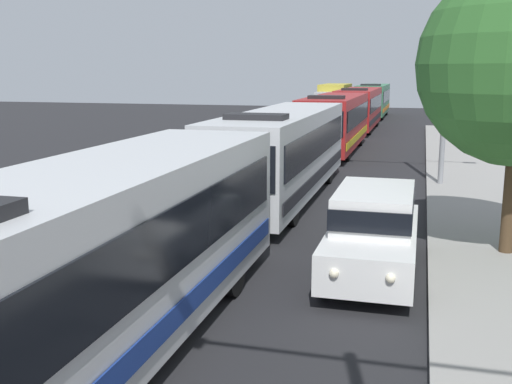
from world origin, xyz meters
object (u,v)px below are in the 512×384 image
Objects in this scene: streetlamp_mid at (448,57)px; bus_rear at (373,99)px; white_suv at (374,228)px; bus_lead at (102,254)px; bus_second_in_line at (283,151)px; bus_fourth_in_line at (359,107)px; bus_middle at (335,121)px; box_truck_oncoming at (334,100)px.

bus_rear is at bearing 98.74° from streetlamp_mid.
streetlamp_mid is (1.70, 10.94, 3.87)m from white_suv.
bus_lead is 12.50m from bus_second_in_line.
bus_fourth_in_line is 23.03m from streetlamp_mid.
bus_middle is 1.45× the size of streetlamp_mid.
bus_middle is at bearing -81.76° from box_truck_oncoming.
bus_fourth_in_line is at bearing -90.00° from bus_rear.
box_truck_oncoming is at bearing 99.24° from white_suv.
bus_middle is at bearing -90.00° from bus_rear.
bus_second_in_line is 7.24m from streetlamp_mid.
bus_lead reaches higher than white_suv.
bus_second_in_line is 25.77m from bus_fourth_in_line.
streetlamp_mid is (5.40, 16.11, 3.22)m from bus_lead.
bus_second_in_line reaches higher than box_truck_oncoming.
bus_rear is at bearing 90.00° from bus_lead.
bus_middle is 1.04× the size of bus_rear.
box_truck_oncoming reaches higher than white_suv.
bus_middle is 23.04m from box_truck_oncoming.
bus_fourth_in_line is (-0.00, 25.77, -0.00)m from bus_second_in_line.
bus_fourth_in_line is (0.00, 12.85, 0.00)m from bus_middle.
bus_lead is at bearing -90.00° from bus_second_in_line.
bus_middle is 1.37× the size of box_truck_oncoming.
bus_rear is at bearing 90.00° from bus_middle.
bus_middle is (-0.00, 12.91, -0.00)m from bus_second_in_line.
bus_lead is 17.29m from streetlamp_mid.
bus_lead is 51.21m from bus_rear.
bus_fourth_in_line and bus_rear have the same top height.
bus_middle is (-0.00, 25.41, -0.00)m from bus_lead.
bus_fourth_in_line is at bearing 90.00° from bus_second_in_line.
bus_lead and bus_second_in_line have the same top height.
white_suv is at bearing -83.62° from bus_fourth_in_line.
bus_lead is at bearing -125.57° from white_suv.
bus_middle is at bearing -90.00° from bus_fourth_in_line.
bus_middle is 0.96× the size of bus_fourth_in_line.
bus_fourth_in_line is 2.31× the size of white_suv.
bus_lead is at bearing -90.00° from bus_fourth_in_line.
bus_lead is 1.04× the size of bus_rear.
white_suv is at bearing -85.41° from bus_rear.
streetlamp_mid is (5.40, -35.10, 3.22)m from bus_rear.
streetlamp_mid is at bearing 81.16° from white_suv.
bus_rear is 1.40× the size of streetlamp_mid.
bus_middle is at bearing 90.00° from bus_lead.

